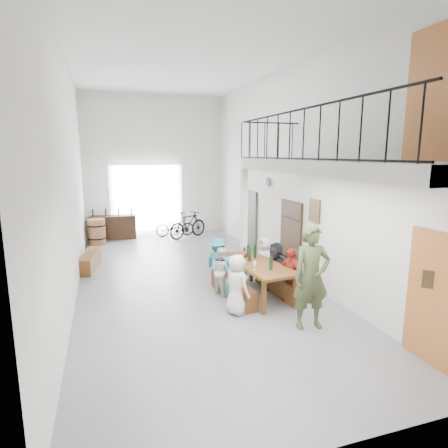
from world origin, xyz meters
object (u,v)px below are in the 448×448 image
object	(u,v)px
tasting_table	(257,266)
serving_counter	(113,227)
oak_barrel	(97,232)
bench_inner	(233,289)
side_bench	(90,261)
bicycle_near	(175,226)
host_standing	(311,277)

from	to	relation	value
tasting_table	serving_counter	distance (m)	7.76
tasting_table	oak_barrel	bearing A→B (deg)	112.11
bench_inner	side_bench	size ratio (longest dim) A/B	1.15
tasting_table	bicycle_near	xyz separation A→B (m)	(-0.62, 6.88, -0.31)
tasting_table	bench_inner	size ratio (longest dim) A/B	1.24
serving_counter	bench_inner	bearing A→B (deg)	-66.12
tasting_table	bicycle_near	size ratio (longest dim) A/B	1.51
tasting_table	host_standing	xyz separation A→B (m)	(0.35, -1.75, 0.28)
bench_inner	bicycle_near	world-z (taller)	bicycle_near
bench_inner	host_standing	size ratio (longest dim) A/B	0.94
tasting_table	host_standing	world-z (taller)	host_standing
oak_barrel	serving_counter	xyz separation A→B (m)	(0.59, 0.75, -0.01)
bench_inner	serving_counter	size ratio (longest dim) A/B	1.09
bench_inner	bicycle_near	xyz separation A→B (m)	(-0.05, 6.83, 0.19)
side_bench	oak_barrel	world-z (taller)	oak_barrel
tasting_table	serving_counter	world-z (taller)	serving_counter
bench_inner	oak_barrel	world-z (taller)	oak_barrel
bench_inner	serving_counter	xyz separation A→B (m)	(-2.40, 7.12, 0.24)
host_standing	bicycle_near	size ratio (longest dim) A/B	1.29
tasting_table	oak_barrel	xyz separation A→B (m)	(-3.56, 6.42, -0.24)
tasting_table	bench_inner	bearing A→B (deg)	168.36
side_bench	serving_counter	xyz separation A→B (m)	(0.75, 3.77, 0.22)
bench_inner	bicycle_near	distance (m)	6.83
side_bench	host_standing	xyz separation A→B (m)	(4.06, -5.15, 0.76)
bench_inner	bicycle_near	bearing A→B (deg)	84.09
host_standing	bicycle_near	bearing A→B (deg)	101.43
oak_barrel	bicycle_near	bearing A→B (deg)	8.85
host_standing	bicycle_near	world-z (taller)	host_standing
bench_inner	serving_counter	world-z (taller)	serving_counter
serving_counter	host_standing	xyz separation A→B (m)	(3.31, -8.92, 0.53)
serving_counter	oak_barrel	bearing A→B (deg)	-123.09
oak_barrel	host_standing	size ratio (longest dim) A/B	0.47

